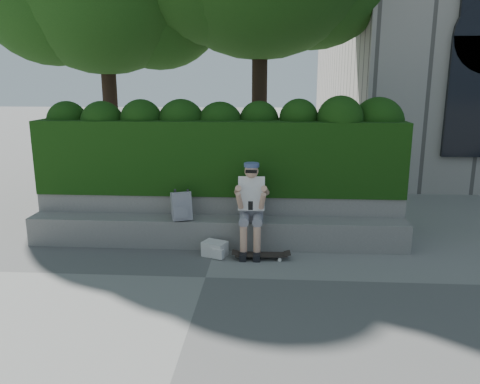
# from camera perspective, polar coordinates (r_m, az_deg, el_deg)

# --- Properties ---
(ground) EXTENTS (80.00, 80.00, 0.00)m
(ground) POSITION_cam_1_polar(r_m,az_deg,el_deg) (6.41, -4.22, -10.34)
(ground) COLOR slate
(ground) RESTS_ON ground
(bench_ledge) EXTENTS (6.00, 0.45, 0.45)m
(bench_ledge) POSITION_cam_1_polar(r_m,az_deg,el_deg) (7.49, -2.94, -4.91)
(bench_ledge) COLOR gray
(bench_ledge) RESTS_ON ground
(planter_wall) EXTENTS (6.00, 0.50, 0.75)m
(planter_wall) POSITION_cam_1_polar(r_m,az_deg,el_deg) (7.89, -2.56, -2.79)
(planter_wall) COLOR gray
(planter_wall) RESTS_ON ground
(hedge) EXTENTS (6.00, 1.00, 1.20)m
(hedge) POSITION_cam_1_polar(r_m,az_deg,el_deg) (7.90, -2.45, 4.48)
(hedge) COLOR black
(hedge) RESTS_ON planter_wall
(person) EXTENTS (0.40, 0.76, 1.38)m
(person) POSITION_cam_1_polar(r_m,az_deg,el_deg) (7.12, 1.39, -1.44)
(person) COLOR gray
(person) RESTS_ON ground
(skateboard) EXTENTS (0.78, 0.22, 0.08)m
(skateboard) POSITION_cam_1_polar(r_m,az_deg,el_deg) (6.99, 2.59, -7.66)
(skateboard) COLOR black
(skateboard) RESTS_ON ground
(backpack_plaid) EXTENTS (0.34, 0.26, 0.44)m
(backpack_plaid) POSITION_cam_1_polar(r_m,az_deg,el_deg) (7.34, -7.14, -1.73)
(backpack_plaid) COLOR #A5A4A9
(backpack_plaid) RESTS_ON bench_ledge
(backpack_ground) EXTENTS (0.41, 0.36, 0.22)m
(backpack_ground) POSITION_cam_1_polar(r_m,az_deg,el_deg) (7.10, -3.09, -6.92)
(backpack_ground) COLOR silver
(backpack_ground) RESTS_ON ground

